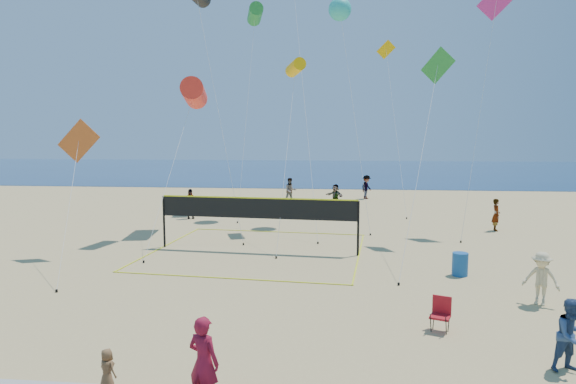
# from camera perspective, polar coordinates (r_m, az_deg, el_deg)

# --- Properties ---
(ground) EXTENTS (120.00, 120.00, 0.00)m
(ground) POSITION_cam_1_polar(r_m,az_deg,el_deg) (13.14, -4.80, -17.59)
(ground) COLOR tan
(ground) RESTS_ON ground
(ocean) EXTENTS (140.00, 50.00, 0.03)m
(ocean) POSITION_cam_1_polar(r_m,az_deg,el_deg) (74.01, 3.89, 2.45)
(ocean) COLOR navy
(ocean) RESTS_ON ground
(woman) EXTENTS (0.79, 0.67, 1.86)m
(woman) POSITION_cam_1_polar(r_m,az_deg,el_deg) (10.66, -9.34, -18.18)
(woman) COLOR maroon
(woman) RESTS_ON ground
(toddler) EXTENTS (0.45, 0.40, 0.78)m
(toddler) POSITION_cam_1_polar(r_m,az_deg,el_deg) (10.67, -19.44, -18.08)
(toddler) COLOR brown
(toddler) RESTS_ON seawall
(bystander_a) EXTENTS (0.96, 0.84, 1.68)m
(bystander_a) POSITION_cam_1_polar(r_m,az_deg,el_deg) (13.58, 28.98, -13.77)
(bystander_a) COLOR navy
(bystander_a) RESTS_ON ground
(bystander_b) EXTENTS (1.26, 1.10, 1.69)m
(bystander_b) POSITION_cam_1_polar(r_m,az_deg,el_deg) (18.08, 26.31, -8.61)
(bystander_b) COLOR #D1BE8B
(bystander_b) RESTS_ON ground
(far_person_0) EXTENTS (1.19, 0.84, 1.88)m
(far_person_0) POSITION_cam_1_polar(r_m,az_deg,el_deg) (32.70, -10.82, -1.30)
(far_person_0) COLOR gray
(far_person_0) RESTS_ON ground
(far_person_1) EXTENTS (1.52, 1.44, 1.71)m
(far_person_1) POSITION_cam_1_polar(r_m,az_deg,el_deg) (36.92, 5.28, -0.44)
(far_person_1) COLOR gray
(far_person_1) RESTS_ON ground
(far_person_2) EXTENTS (0.47, 0.68, 1.78)m
(far_person_2) POSITION_cam_1_polar(r_m,az_deg,el_deg) (30.41, 22.12, -2.36)
(far_person_2) COLOR gray
(far_person_2) RESTS_ON ground
(far_person_3) EXTENTS (1.13, 1.00, 1.93)m
(far_person_3) POSITION_cam_1_polar(r_m,az_deg,el_deg) (39.23, 0.28, 0.16)
(far_person_3) COLOR gray
(far_person_3) RESTS_ON ground
(far_person_4) EXTENTS (1.26, 1.44, 1.93)m
(far_person_4) POSITION_cam_1_polar(r_m,az_deg,el_deg) (42.21, 8.71, 0.55)
(far_person_4) COLOR gray
(far_person_4) RESTS_ON ground
(camp_chair) EXTENTS (0.64, 0.74, 1.04)m
(camp_chair) POSITION_cam_1_polar(r_m,az_deg,el_deg) (14.92, 16.62, -12.64)
(camp_chair) COLOR #A1121A
(camp_chair) RESTS_ON ground
(trash_barrel) EXTENTS (0.77, 0.77, 0.88)m
(trash_barrel) POSITION_cam_1_polar(r_m,az_deg,el_deg) (20.60, 18.57, -7.61)
(trash_barrel) COLOR #164D91
(trash_barrel) RESTS_ON ground
(volleyball_net) EXTENTS (10.05, 9.92, 2.48)m
(volleyball_net) POSITION_cam_1_polar(r_m,az_deg,el_deg) (23.27, -3.41, -2.48)
(volleyball_net) COLOR black
(volleyball_net) RESTS_ON ground
(kite_0) EXTENTS (1.73, 9.26, 8.31)m
(kite_0) POSITION_cam_1_polar(r_m,az_deg,el_deg) (28.97, -10.38, 10.73)
(kite_0) COLOR #FF2F1F
(kite_0) RESTS_ON ground
(kite_2) EXTENTS (1.28, 7.90, 9.36)m
(kite_2) POSITION_cam_1_polar(r_m,az_deg,el_deg) (28.64, 0.84, 13.64)
(kite_2) COLOR #FFBB05
(kite_2) RESTS_ON ground
(kite_3) EXTENTS (2.78, 5.52, 5.98)m
(kite_3) POSITION_cam_1_polar(r_m,az_deg,el_deg) (23.92, -22.28, 4.84)
(kite_3) COLOR #BE551F
(kite_3) RESTS_ON ground
(kite_4) EXTENTS (3.35, 8.57, 9.49)m
(kite_4) POSITION_cam_1_polar(r_m,az_deg,el_deg) (26.09, 16.15, 12.45)
(kite_4) COLOR #268F31
(kite_4) RESTS_ON ground
(kite_5) EXTENTS (3.24, 4.14, 13.34)m
(kite_5) POSITION_cam_1_polar(r_m,az_deg,el_deg) (30.83, 22.01, 18.16)
(kite_5) COLOR #D42B81
(kite_5) RESTS_ON ground
(kite_7) EXTENTS (2.65, 5.52, 13.29)m
(kite_7) POSITION_cam_1_polar(r_m,az_deg,el_deg) (32.25, 5.79, 19.53)
(kite_7) COLOR #2ABAB1
(kite_7) RESTS_ON ground
(kite_8) EXTENTS (1.48, 7.59, 14.13)m
(kite_8) POSITION_cam_1_polar(r_m,az_deg,el_deg) (37.47, -3.68, 19.11)
(kite_8) COLOR #268F31
(kite_8) RESTS_ON ground
(kite_9) EXTENTS (1.62, 7.30, 12.18)m
(kite_9) POSITION_cam_1_polar(r_m,az_deg,el_deg) (39.25, 11.01, 13.97)
(kite_9) COLOR #FFBB05
(kite_9) RESTS_ON ground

